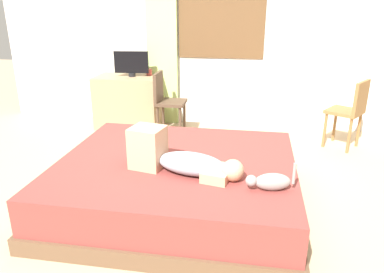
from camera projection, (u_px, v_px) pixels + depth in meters
name	position (u px, v px, depth m)	size (l,w,h in m)	color
ground_plane	(181.00, 211.00, 3.25)	(16.00, 16.00, 0.00)	tan
back_wall_with_window	(216.00, 23.00, 5.16)	(6.40, 0.14, 2.90)	silver
bed	(177.00, 183.00, 3.28)	(2.07, 1.84, 0.44)	brown
person_lying	(180.00, 159.00, 2.94)	(0.94, 0.42, 0.34)	#8C939E
cat	(270.00, 182.00, 2.67)	(0.35, 0.16, 0.21)	gray
desk	(129.00, 102.00, 5.35)	(0.90, 0.56, 0.74)	#997A56
tv_monitor	(131.00, 63.00, 5.15)	(0.48, 0.10, 0.35)	black
cup	(149.00, 72.00, 5.29)	(0.08, 0.08, 0.09)	#B23D38
chair_by_desk	(166.00, 99.00, 4.95)	(0.38, 0.38, 0.86)	#4C3828
chair_spare	(351.00, 109.00, 4.49)	(0.53, 0.53, 0.86)	brown
curtain_left	(162.00, 40.00, 5.25)	(0.44, 0.06, 2.43)	#ADCC75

